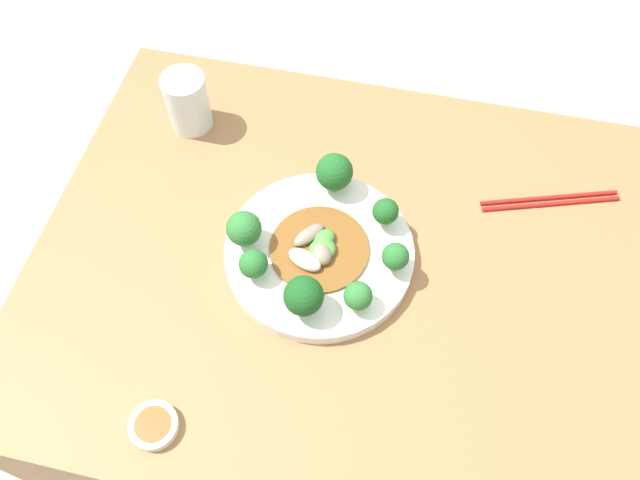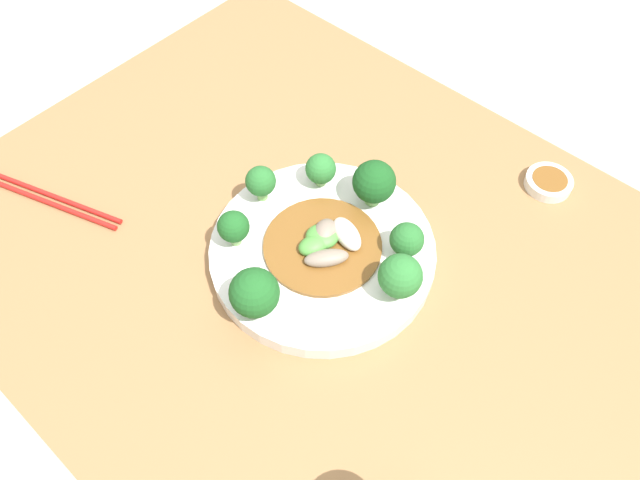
{
  "view_description": "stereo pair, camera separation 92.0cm",
  "coord_description": "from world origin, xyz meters",
  "px_view_note": "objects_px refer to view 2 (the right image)",
  "views": [
    {
      "loc": [
        -0.07,
        0.47,
        1.6
      ],
      "look_at": [
        0.03,
        -0.0,
        0.8
      ],
      "focal_mm": 35.0,
      "sensor_mm": 36.0,
      "label": 1
    },
    {
      "loc": [
        0.33,
        -0.34,
        1.44
      ],
      "look_at": [
        0.03,
        -0.0,
        0.8
      ],
      "focal_mm": 35.0,
      "sensor_mm": 36.0,
      "label": 2
    }
  ],
  "objects_px": {
    "broccoli_west": "(261,182)",
    "sauce_dish": "(549,182)",
    "broccoli_east": "(400,276)",
    "broccoli_northeast": "(407,240)",
    "broccoli_north": "(374,182)",
    "chopsticks": "(50,199)",
    "broccoli_southwest": "(233,227)",
    "broccoli_northwest": "(321,169)",
    "stirfry_center": "(324,244)",
    "plate": "(320,254)",
    "broccoli_south": "(254,293)"
  },
  "relations": [
    {
      "from": "broccoli_west",
      "to": "broccoli_northeast",
      "type": "distance_m",
      "value": 0.21
    },
    {
      "from": "chopsticks",
      "to": "sauce_dish",
      "type": "distance_m",
      "value": 0.7
    },
    {
      "from": "broccoli_east",
      "to": "broccoli_northeast",
      "type": "bearing_deg",
      "value": 118.93
    },
    {
      "from": "broccoli_northeast",
      "to": "stirfry_center",
      "type": "distance_m",
      "value": 0.1
    },
    {
      "from": "broccoli_west",
      "to": "broccoli_east",
      "type": "relative_size",
      "value": 0.85
    },
    {
      "from": "broccoli_north",
      "to": "chopsticks",
      "type": "xyz_separation_m",
      "value": [
        -0.35,
        -0.28,
        -0.06
      ]
    },
    {
      "from": "broccoli_east",
      "to": "broccoli_southwest",
      "type": "bearing_deg",
      "value": -158.59
    },
    {
      "from": "plate",
      "to": "sauce_dish",
      "type": "relative_size",
      "value": 4.44
    },
    {
      "from": "broccoli_northwest",
      "to": "broccoli_north",
      "type": "height_order",
      "value": "broccoli_north"
    },
    {
      "from": "broccoli_east",
      "to": "stirfry_center",
      "type": "relative_size",
      "value": 0.42
    },
    {
      "from": "plate",
      "to": "stirfry_center",
      "type": "xyz_separation_m",
      "value": [
        0.0,
        0.01,
        0.02
      ]
    },
    {
      "from": "broccoli_southwest",
      "to": "broccoli_northwest",
      "type": "distance_m",
      "value": 0.15
    },
    {
      "from": "broccoli_south",
      "to": "chopsticks",
      "type": "relative_size",
      "value": 0.31
    },
    {
      "from": "broccoli_west",
      "to": "broccoli_south",
      "type": "bearing_deg",
      "value": -47.27
    },
    {
      "from": "broccoli_west",
      "to": "chopsticks",
      "type": "bearing_deg",
      "value": -140.64
    },
    {
      "from": "sauce_dish",
      "to": "broccoli_west",
      "type": "bearing_deg",
      "value": -132.53
    },
    {
      "from": "sauce_dish",
      "to": "broccoli_north",
      "type": "bearing_deg",
      "value": -127.79
    },
    {
      "from": "broccoli_northwest",
      "to": "sauce_dish",
      "type": "height_order",
      "value": "broccoli_northwest"
    },
    {
      "from": "stirfry_center",
      "to": "broccoli_northeast",
      "type": "bearing_deg",
      "value": 36.34
    },
    {
      "from": "plate",
      "to": "broccoli_southwest",
      "type": "height_order",
      "value": "broccoli_southwest"
    },
    {
      "from": "broccoli_west",
      "to": "sauce_dish",
      "type": "bearing_deg",
      "value": 47.47
    },
    {
      "from": "broccoli_northwest",
      "to": "sauce_dish",
      "type": "relative_size",
      "value": 0.76
    },
    {
      "from": "broccoli_south",
      "to": "sauce_dish",
      "type": "bearing_deg",
      "value": 69.93
    },
    {
      "from": "broccoli_west",
      "to": "sauce_dish",
      "type": "distance_m",
      "value": 0.41
    },
    {
      "from": "broccoli_southwest",
      "to": "sauce_dish",
      "type": "distance_m",
      "value": 0.45
    },
    {
      "from": "broccoli_west",
      "to": "broccoli_north",
      "type": "distance_m",
      "value": 0.15
    },
    {
      "from": "broccoli_north",
      "to": "stirfry_center",
      "type": "xyz_separation_m",
      "value": [
        0.0,
        -0.1,
        -0.03
      ]
    },
    {
      "from": "stirfry_center",
      "to": "chopsticks",
      "type": "bearing_deg",
      "value": -152.1
    },
    {
      "from": "plate",
      "to": "broccoli_south",
      "type": "xyz_separation_m",
      "value": [
        0.0,
        -0.12,
        0.05
      ]
    },
    {
      "from": "broccoli_east",
      "to": "chopsticks",
      "type": "bearing_deg",
      "value": -157.16
    },
    {
      "from": "stirfry_center",
      "to": "chopsticks",
      "type": "relative_size",
      "value": 0.68
    },
    {
      "from": "broccoli_northwest",
      "to": "chopsticks",
      "type": "height_order",
      "value": "broccoli_northwest"
    },
    {
      "from": "broccoli_south",
      "to": "sauce_dish",
      "type": "height_order",
      "value": "broccoli_south"
    },
    {
      "from": "plate",
      "to": "broccoli_west",
      "type": "height_order",
      "value": "broccoli_west"
    },
    {
      "from": "stirfry_center",
      "to": "chopsticks",
      "type": "distance_m",
      "value": 0.4
    },
    {
      "from": "broccoli_north",
      "to": "chopsticks",
      "type": "relative_size",
      "value": 0.31
    },
    {
      "from": "broccoli_east",
      "to": "plate",
      "type": "bearing_deg",
      "value": -172.39
    },
    {
      "from": "broccoli_west",
      "to": "broccoli_east",
      "type": "xyz_separation_m",
      "value": [
        0.23,
        0.0,
        0.0
      ]
    },
    {
      "from": "broccoli_northeast",
      "to": "broccoli_northwest",
      "type": "bearing_deg",
      "value": 173.89
    },
    {
      "from": "broccoli_west",
      "to": "broccoli_northeast",
      "type": "xyz_separation_m",
      "value": [
        0.2,
        0.06,
        -0.0
      ]
    },
    {
      "from": "broccoli_west",
      "to": "broccoli_southwest",
      "type": "relative_size",
      "value": 1.01
    },
    {
      "from": "broccoli_southwest",
      "to": "chopsticks",
      "type": "relative_size",
      "value": 0.24
    },
    {
      "from": "chopsticks",
      "to": "sauce_dish",
      "type": "relative_size",
      "value": 3.4
    },
    {
      "from": "broccoli_east",
      "to": "broccoli_northwest",
      "type": "height_order",
      "value": "broccoli_east"
    },
    {
      "from": "plate",
      "to": "broccoli_northwest",
      "type": "height_order",
      "value": "broccoli_northwest"
    },
    {
      "from": "chopsticks",
      "to": "sauce_dish",
      "type": "height_order",
      "value": "sauce_dish"
    },
    {
      "from": "broccoli_northwest",
      "to": "broccoli_north",
      "type": "bearing_deg",
      "value": 16.7
    },
    {
      "from": "broccoli_north",
      "to": "broccoli_northeast",
      "type": "distance_m",
      "value": 0.09
    },
    {
      "from": "broccoli_south",
      "to": "stirfry_center",
      "type": "distance_m",
      "value": 0.13
    },
    {
      "from": "chopsticks",
      "to": "broccoli_southwest",
      "type": "bearing_deg",
      "value": 23.93
    }
  ]
}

